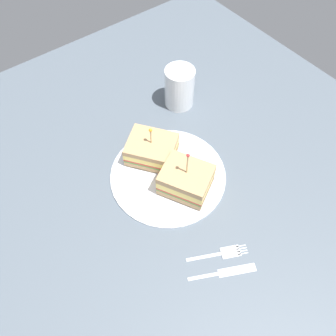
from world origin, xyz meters
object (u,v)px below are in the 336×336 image
knife (226,272)px  sandwich_half_back (151,149)px  sandwich_half_front (186,180)px  plate (168,174)px  fork (224,253)px  drink_glass (179,89)px

knife → sandwich_half_back: bearing=-8.2°
sandwich_half_front → knife: (-18.14, 5.14, -3.54)cm
sandwich_half_back → knife: (-28.77, 4.15, -3.16)cm
plate → fork: plate is taller
fork → sandwich_half_front: bearing=-11.3°
sandwich_half_front → knife: 19.19cm
plate → fork: size_ratio=2.26×
sandwich_half_back → fork: bearing=175.4°
plate → fork: (-20.10, 2.18, -0.29)cm
sandwich_half_front → knife: bearing=164.2°
plate → knife: size_ratio=2.10×
plate → knife: (-22.99, 4.27, -0.29)cm
sandwich_half_front → fork: size_ratio=1.12×
drink_glass → plate: bearing=135.6°
sandwich_half_back → drink_glass: 18.47cm
knife → plate: bearing=-10.5°
knife → drink_glass: bearing=-26.9°
sandwich_half_back → fork: 26.15cm
drink_glass → fork: 40.14cm
drink_glass → fork: bearing=153.8°
sandwich_half_back → knife: 29.24cm
sandwich_half_back → plate: bearing=-178.9°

